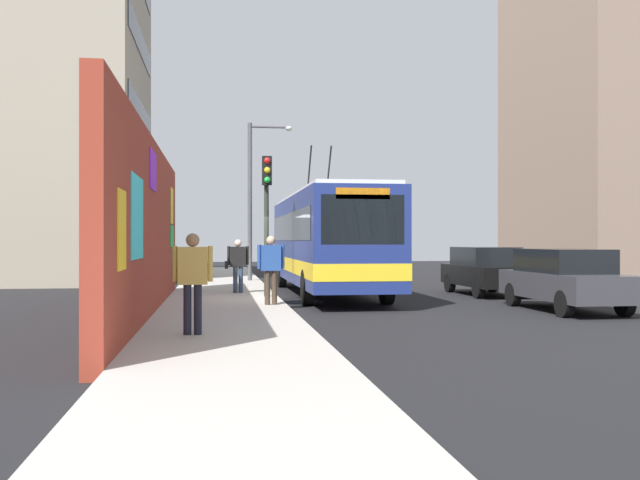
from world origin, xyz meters
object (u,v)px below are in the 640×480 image
object	(u,v)px
pedestrian_midblock	(238,262)
traffic_light	(267,202)
pedestrian_at_curb	(271,264)
parked_car_dark_gray	(564,278)
parked_car_black	(485,270)
pedestrian_near_wall	(193,274)
street_lamp	(255,190)
city_bus	(326,239)

from	to	relation	value
pedestrian_midblock	traffic_light	bearing A→B (deg)	-154.80
pedestrian_at_curb	traffic_light	xyz separation A→B (m)	(2.57, -0.07, 1.74)
parked_car_dark_gray	pedestrian_midblock	xyz separation A→B (m)	(5.40, 8.15, 0.30)
parked_car_black	pedestrian_near_wall	distance (m)	13.47
pedestrian_midblock	traffic_light	distance (m)	2.59
parked_car_dark_gray	street_lamp	distance (m)	14.70
city_bus	pedestrian_midblock	bearing A→B (deg)	105.60
parked_car_dark_gray	pedestrian_at_curb	xyz separation A→B (m)	(1.14, 7.42, 0.37)
parked_car_black	street_lamp	bearing A→B (deg)	45.83
parked_car_black	pedestrian_near_wall	size ratio (longest dim) A/B	2.35
pedestrian_at_curb	street_lamp	distance (m)	11.60
traffic_light	pedestrian_at_curb	bearing A→B (deg)	178.51
traffic_light	street_lamp	bearing A→B (deg)	-0.73
pedestrian_near_wall	parked_car_black	bearing A→B (deg)	-43.11
city_bus	pedestrian_midblock	size ratio (longest dim) A/B	7.18
traffic_light	parked_car_dark_gray	bearing A→B (deg)	-116.79
pedestrian_midblock	pedestrian_near_wall	distance (m)	9.91
pedestrian_midblock	street_lamp	xyz separation A→B (m)	(7.01, -0.91, 2.77)
parked_car_dark_gray	pedestrian_midblock	size ratio (longest dim) A/B	2.62
city_bus	traffic_light	world-z (taller)	city_bus
parked_car_black	street_lamp	xyz separation A→B (m)	(7.03, 7.24, 3.08)
pedestrian_midblock	parked_car_black	bearing A→B (deg)	-90.13
parked_car_black	street_lamp	world-z (taller)	street_lamp
pedestrian_at_curb	traffic_light	size ratio (longest dim) A/B	0.43
pedestrian_at_curb	pedestrian_near_wall	bearing A→B (deg)	162.27
parked_car_black	street_lamp	size ratio (longest dim) A/B	0.64
city_bus	pedestrian_at_curb	size ratio (longest dim) A/B	6.84
parked_car_dark_gray	traffic_light	distance (m)	8.50
city_bus	traffic_light	xyz separation A→B (m)	(-2.51, 2.15, 1.08)
city_bus	parked_car_black	size ratio (longest dim) A/B	2.90
pedestrian_near_wall	traffic_light	size ratio (longest dim) A/B	0.43
pedestrian_at_curb	pedestrian_near_wall	xyz separation A→B (m)	(-5.59, 1.79, 0.01)
city_bus	parked_car_dark_gray	world-z (taller)	city_bus
parked_car_dark_gray	pedestrian_near_wall	xyz separation A→B (m)	(-4.45, 9.20, 0.37)
city_bus	street_lamp	world-z (taller)	street_lamp
city_bus	pedestrian_at_curb	bearing A→B (deg)	156.43
city_bus	pedestrian_at_curb	world-z (taller)	city_bus
city_bus	street_lamp	bearing A→B (deg)	18.23
city_bus	pedestrian_near_wall	xyz separation A→B (m)	(-10.67, 4.00, -0.65)
city_bus	pedestrian_midblock	world-z (taller)	city_bus
pedestrian_near_wall	street_lamp	size ratio (longest dim) A/B	0.27
city_bus	traffic_light	size ratio (longest dim) A/B	2.92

